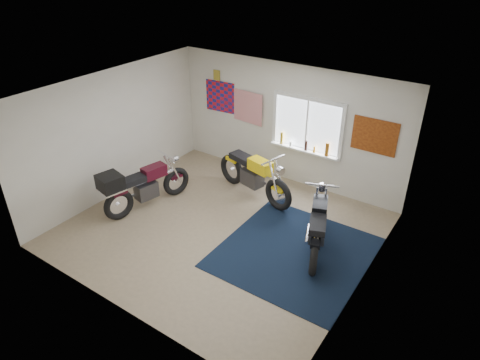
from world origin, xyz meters
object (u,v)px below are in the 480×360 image
Objects in this scene: navy_rug at (294,252)px; yellow_triumph at (254,176)px; black_chrome_bike at (317,227)px; maroon_tourer at (141,186)px.

yellow_triumph is (-1.68, 1.26, 0.48)m from navy_rug.
black_chrome_bike is at bearing -11.09° from yellow_triumph.
navy_rug is 1.28× the size of maroon_tourer.
maroon_tourer is (-1.61, -1.75, 0.06)m from yellow_triumph.
black_chrome_bike is 0.95× the size of maroon_tourer.
yellow_triumph is 2.38m from maroon_tourer.
navy_rug is at bearing 124.43° from black_chrome_bike.
black_chrome_bike is at bearing -63.72° from maroon_tourer.
maroon_tourer is at bearing -171.57° from navy_rug.
maroon_tourer reaches higher than navy_rug.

